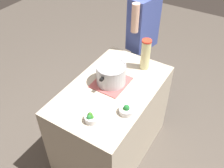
{
  "coord_description": "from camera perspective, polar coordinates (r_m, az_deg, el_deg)",
  "views": [
    {
      "loc": [
        -1.45,
        -0.89,
        2.41
      ],
      "look_at": [
        0.0,
        0.0,
        0.94
      ],
      "focal_mm": 40.5,
      "sensor_mm": 36.0,
      "label": 1
    }
  ],
  "objects": [
    {
      "name": "broccoli_bowl_front",
      "position": [
        2.0,
        -4.67,
        -7.61
      ],
      "size": [
        0.12,
        0.12,
        0.08
      ],
      "color": "silver",
      "rests_on": "counter_slab"
    },
    {
      "name": "ground_plane",
      "position": [
        2.95,
        0.0,
        -13.98
      ],
      "size": [
        8.0,
        8.0,
        0.0
      ],
      "primitive_type": "plane",
      "color": "#50473F"
    },
    {
      "name": "person_cook",
      "position": [
        2.95,
        6.75,
        9.59
      ],
      "size": [
        0.5,
        0.27,
        1.62
      ],
      "color": "#334A64",
      "rests_on": "ground_plane"
    },
    {
      "name": "counter_slab",
      "position": [
        2.6,
        0.0,
        -8.3
      ],
      "size": [
        1.19,
        0.73,
        0.89
      ],
      "primitive_type": "cube",
      "color": "#B3A690",
      "rests_on": "ground_plane"
    },
    {
      "name": "broccoli_bowl_back",
      "position": [
        2.05,
        3.27,
        -5.88
      ],
      "size": [
        0.12,
        0.12,
        0.08
      ],
      "color": "silver",
      "rests_on": "counter_slab"
    },
    {
      "name": "cooking_pot",
      "position": [
        2.27,
        -0.21,
        2.31
      ],
      "size": [
        0.34,
        0.27,
        0.19
      ],
      "color": "#B7B7BC",
      "rests_on": "dish_cloth"
    },
    {
      "name": "lemonade_pitcher",
      "position": [
        2.45,
        7.58,
        6.66
      ],
      "size": [
        0.09,
        0.09,
        0.31
      ],
      "color": "beige",
      "rests_on": "counter_slab"
    },
    {
      "name": "dish_cloth",
      "position": [
        2.34,
        -0.21,
        0.37
      ],
      "size": [
        0.33,
        0.29,
        0.01
      ],
      "primitive_type": "cube",
      "color": "#A94E4D",
      "rests_on": "counter_slab"
    },
    {
      "name": "broccoli_bowl_center",
      "position": [
        2.52,
        1.57,
        4.59
      ],
      "size": [
        0.13,
        0.13,
        0.08
      ],
      "color": "silver",
      "rests_on": "counter_slab"
    }
  ]
}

